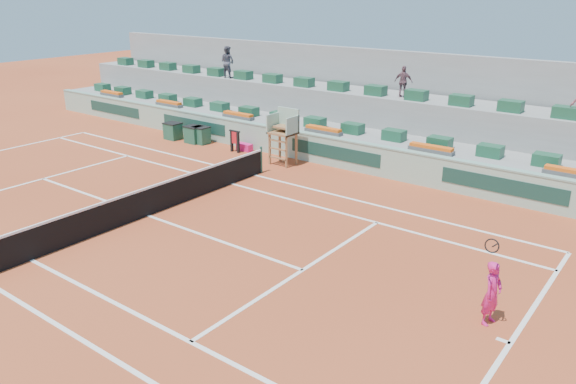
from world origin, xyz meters
name	(u,v)px	position (x,y,z in m)	size (l,w,h in m)	color
ground	(148,216)	(0.00, 0.00, 0.00)	(90.00, 90.00, 0.00)	#9F3D1E
seating_tier_lower	(326,136)	(0.00, 10.70, 0.60)	(36.00, 4.00, 1.20)	gray
seating_tier_upper	(344,115)	(0.00, 12.30, 1.30)	(36.00, 2.40, 2.60)	gray
stadium_back_wall	(361,93)	(0.00, 13.90, 2.20)	(36.00, 0.40, 4.40)	gray
player_bag	(244,147)	(-2.76, 8.01, 0.17)	(0.77, 0.34, 0.34)	#E21D77
spectator_left	(227,62)	(-7.01, 11.57, 3.44)	(0.82, 0.64, 1.68)	#4B4B57
spectator_mid	(403,82)	(3.22, 11.94, 3.29)	(0.81, 0.34, 1.38)	#704A55
court_lines	(148,216)	(0.00, 0.00, 0.01)	(23.89, 11.09, 0.01)	white
tennis_net	(146,201)	(0.00, 0.00, 0.53)	(0.10, 11.97, 1.10)	black
advertising_hoarding	(298,145)	(0.02, 8.50, 0.63)	(36.00, 0.34, 1.26)	#93BAA3
umpire_chair	(284,129)	(0.00, 7.50, 1.54)	(1.10, 0.90, 2.40)	brown
seat_row_lower	(315,122)	(0.00, 9.80, 1.42)	(32.90, 0.60, 0.44)	#1A4F34
seat_row_upper	(338,86)	(0.00, 11.70, 2.82)	(32.90, 0.60, 0.44)	#1A4F34
flower_planters	(278,123)	(-1.50, 9.00, 1.33)	(26.80, 0.36, 0.28)	#535353
drink_cooler_a	(201,135)	(-5.30, 7.71, 0.42)	(0.76, 0.66, 0.84)	#1A4E39
drink_cooler_b	(194,134)	(-5.70, 7.59, 0.42)	(0.80, 0.69, 0.84)	#1A4E39
drink_cooler_c	(173,131)	(-7.06, 7.46, 0.42)	(0.81, 0.70, 0.84)	#1A4E39
towel_rack	(235,140)	(-2.93, 7.55, 0.60)	(0.63, 0.10, 1.03)	black
tennis_player	(492,293)	(11.23, 0.51, 0.77)	(0.46, 0.87, 2.28)	#E21D77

